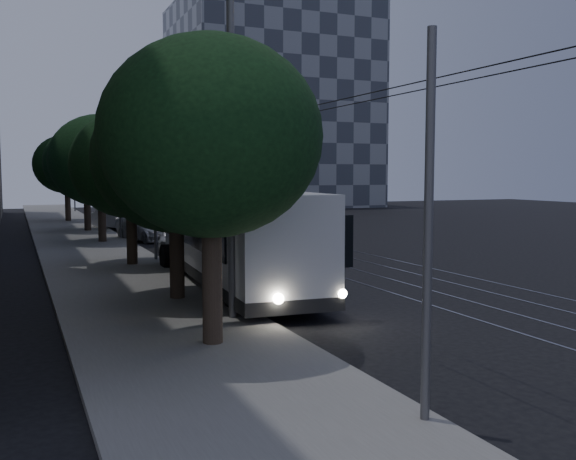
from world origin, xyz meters
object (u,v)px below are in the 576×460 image
(trolleybus, at_px, (231,235))
(car_white_c, at_px, (118,218))
(pickup_silver, at_px, (198,236))
(streetlamp_far, at_px, (126,142))
(streetlamp_near, at_px, (246,84))
(car_white_b, at_px, (146,229))
(car_white_d, at_px, (130,217))
(car_white_a, at_px, (175,237))

(trolleybus, height_order, car_white_c, trolleybus)
(pickup_silver, bearing_deg, trolleybus, -90.07)
(streetlamp_far, bearing_deg, streetlamp_near, -91.49)
(car_white_b, relative_size, streetlamp_near, 0.45)
(pickup_silver, distance_m, car_white_b, 6.95)
(trolleybus, xyz_separation_m, car_white_b, (0.15, 16.42, -1.12))
(car_white_c, bearing_deg, car_white_d, 42.81)
(pickup_silver, relative_size, car_white_d, 1.59)
(pickup_silver, bearing_deg, car_white_c, 104.32)
(pickup_silver, distance_m, car_white_c, 15.12)
(car_white_b, relative_size, car_white_d, 1.21)
(car_white_b, xyz_separation_m, streetlamp_far, (-0.85, 0.91, 5.04))
(streetlamp_far, bearing_deg, pickup_silver, -74.88)
(car_white_a, relative_size, streetlamp_far, 0.43)
(car_white_b, relative_size, car_white_c, 0.96)
(trolleybus, bearing_deg, streetlamp_far, 95.89)
(trolleybus, relative_size, car_white_c, 2.73)
(trolleybus, distance_m, streetlamp_far, 17.78)
(car_white_a, distance_m, car_white_b, 5.52)
(trolleybus, height_order, car_white_b, trolleybus)
(pickup_silver, relative_size, streetlamp_near, 0.58)
(pickup_silver, xyz_separation_m, streetlamp_near, (-2.68, -14.86, 5.32))
(pickup_silver, bearing_deg, car_white_d, 99.26)
(trolleybus, xyz_separation_m, car_white_a, (0.58, 10.92, -1.09))
(trolleybus, height_order, car_white_a, trolleybus)
(car_white_d, bearing_deg, streetlamp_far, -79.79)
(trolleybus, height_order, streetlamp_far, streetlamp_far)
(car_white_a, relative_size, streetlamp_near, 0.39)
(trolleybus, relative_size, streetlamp_near, 1.27)
(pickup_silver, xyz_separation_m, car_white_c, (-1.60, 15.04, -0.05))
(car_white_b, height_order, streetlamp_near, streetlamp_near)
(car_white_a, bearing_deg, trolleybus, -79.61)
(pickup_silver, bearing_deg, streetlamp_near, -91.99)
(car_white_a, xyz_separation_m, car_white_c, (-0.78, 13.70, 0.10))
(car_white_c, xyz_separation_m, streetlamp_far, (-0.49, -7.29, 4.92))
(car_white_a, height_order, car_white_d, car_white_a)
(pickup_silver, distance_m, car_white_d, 17.87)
(trolleybus, xyz_separation_m, streetlamp_near, (-1.28, -5.28, 4.37))
(pickup_silver, relative_size, car_white_c, 1.25)
(pickup_silver, relative_size, streetlamp_far, 0.64)
(trolleybus, relative_size, car_white_b, 2.84)
(car_white_d, distance_m, streetlamp_far, 11.45)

